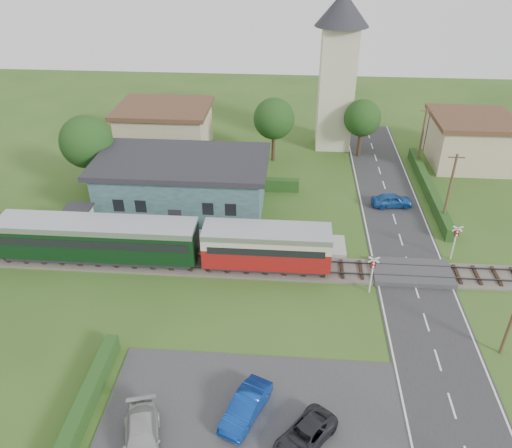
# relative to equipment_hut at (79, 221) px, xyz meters

# --- Properties ---
(ground) EXTENTS (120.00, 120.00, 0.00)m
(ground) POSITION_rel_equipment_hut_xyz_m (18.00, -5.20, -1.75)
(ground) COLOR #2D4C19
(railway_track) EXTENTS (76.00, 3.20, 0.49)m
(railway_track) POSITION_rel_equipment_hut_xyz_m (18.00, -3.20, -1.64)
(railway_track) COLOR #4C443D
(railway_track) RESTS_ON ground
(road) EXTENTS (6.00, 70.00, 0.05)m
(road) POSITION_rel_equipment_hut_xyz_m (28.00, -5.20, -1.72)
(road) COLOR #28282B
(road) RESTS_ON ground
(car_park) EXTENTS (17.00, 9.00, 0.08)m
(car_park) POSITION_rel_equipment_hut_xyz_m (16.50, -17.20, -1.71)
(car_park) COLOR #333335
(car_park) RESTS_ON ground
(crossing_deck) EXTENTS (6.20, 3.40, 0.45)m
(crossing_deck) POSITION_rel_equipment_hut_xyz_m (28.00, -3.20, -1.52)
(crossing_deck) COLOR #333335
(crossing_deck) RESTS_ON ground
(platform) EXTENTS (30.00, 3.00, 0.45)m
(platform) POSITION_rel_equipment_hut_xyz_m (8.00, 0.00, -1.52)
(platform) COLOR gray
(platform) RESTS_ON ground
(equipment_hut) EXTENTS (2.30, 2.30, 2.55)m
(equipment_hut) POSITION_rel_equipment_hut_xyz_m (0.00, 0.00, 0.00)
(equipment_hut) COLOR beige
(equipment_hut) RESTS_ON platform
(station_building) EXTENTS (16.00, 9.00, 5.30)m
(station_building) POSITION_rel_equipment_hut_xyz_m (8.00, 5.79, 0.95)
(station_building) COLOR #2E4647
(station_building) RESTS_ON ground
(train) EXTENTS (43.20, 2.90, 3.40)m
(train) POSITION_rel_equipment_hut_xyz_m (-0.32, -3.20, 0.43)
(train) COLOR #232328
(train) RESTS_ON ground
(church_tower) EXTENTS (6.00, 6.00, 17.60)m
(church_tower) POSITION_rel_equipment_hut_xyz_m (23.00, 22.80, 8.48)
(church_tower) COLOR beige
(church_tower) RESTS_ON ground
(house_west) EXTENTS (10.80, 8.80, 5.50)m
(house_west) POSITION_rel_equipment_hut_xyz_m (3.00, 19.80, 1.04)
(house_west) COLOR tan
(house_west) RESTS_ON ground
(house_east) EXTENTS (8.80, 8.80, 5.50)m
(house_east) POSITION_rel_equipment_hut_xyz_m (38.00, 18.80, 1.05)
(house_east) COLOR tan
(house_east) RESTS_ON ground
(hedge_carpark) EXTENTS (0.80, 9.00, 1.20)m
(hedge_carpark) POSITION_rel_equipment_hut_xyz_m (7.00, -17.20, -1.15)
(hedge_carpark) COLOR #193814
(hedge_carpark) RESTS_ON ground
(hedge_roadside) EXTENTS (0.80, 18.00, 1.20)m
(hedge_roadside) POSITION_rel_equipment_hut_xyz_m (32.20, 10.80, -1.15)
(hedge_roadside) COLOR #193814
(hedge_roadside) RESTS_ON ground
(hedge_station) EXTENTS (22.00, 0.80, 1.30)m
(hedge_station) POSITION_rel_equipment_hut_xyz_m (8.00, 10.30, -1.10)
(hedge_station) COLOR #193814
(hedge_station) RESTS_ON ground
(tree_a) EXTENTS (5.20, 5.20, 8.00)m
(tree_a) POSITION_rel_equipment_hut_xyz_m (-2.00, 8.80, 3.63)
(tree_a) COLOR #332316
(tree_a) RESTS_ON ground
(tree_b) EXTENTS (4.60, 4.60, 7.34)m
(tree_b) POSITION_rel_equipment_hut_xyz_m (16.00, 17.80, 3.27)
(tree_b) COLOR #332316
(tree_b) RESTS_ON ground
(tree_c) EXTENTS (4.20, 4.20, 6.78)m
(tree_c) POSITION_rel_equipment_hut_xyz_m (26.00, 19.80, 2.91)
(tree_c) COLOR #332316
(tree_c) RESTS_ON ground
(utility_pole_c) EXTENTS (1.40, 0.22, 7.00)m
(utility_pole_c) POSITION_rel_equipment_hut_xyz_m (32.20, 4.80, 1.88)
(utility_pole_c) COLOR #473321
(utility_pole_c) RESTS_ON ground
(utility_pole_d) EXTENTS (1.40, 0.22, 7.00)m
(utility_pole_d) POSITION_rel_equipment_hut_xyz_m (32.20, 16.80, 1.88)
(utility_pole_d) COLOR #473321
(utility_pole_d) RESTS_ON ground
(crossing_signal_near) EXTENTS (0.84, 0.28, 3.28)m
(crossing_signal_near) POSITION_rel_equipment_hut_xyz_m (24.40, -5.61, 0.39)
(crossing_signal_near) COLOR silver
(crossing_signal_near) RESTS_ON ground
(crossing_signal_far) EXTENTS (0.84, 0.28, 3.28)m
(crossing_signal_far) POSITION_rel_equipment_hut_xyz_m (31.60, -0.81, 0.39)
(crossing_signal_far) COLOR silver
(crossing_signal_far) RESTS_ON ground
(streetlamp_west) EXTENTS (0.30, 0.30, 5.15)m
(streetlamp_west) POSITION_rel_equipment_hut_xyz_m (-4.00, 14.80, 1.29)
(streetlamp_west) COLOR #3F3F47
(streetlamp_west) RESTS_ON ground
(streetlamp_east) EXTENTS (0.30, 0.30, 5.15)m
(streetlamp_east) POSITION_rel_equipment_hut_xyz_m (34.00, 21.80, 1.29)
(streetlamp_east) COLOR #3F3F47
(streetlamp_east) RESTS_ON ground
(car_on_road) EXTENTS (4.08, 2.04, 1.34)m
(car_on_road) POSITION_rel_equipment_hut_xyz_m (28.06, 7.77, -1.03)
(car_on_road) COLOR #194A93
(car_on_road) RESTS_ON road
(car_park_blue) EXTENTS (2.93, 4.38, 1.36)m
(car_park_blue) POSITION_rel_equipment_hut_xyz_m (16.13, -17.24, -0.99)
(car_park_blue) COLOR navy
(car_park_blue) RESTS_ON car_park
(car_park_silver) EXTENTS (3.13, 5.07, 1.37)m
(car_park_silver) POSITION_rel_equipment_hut_xyz_m (10.86, -19.70, -0.98)
(car_park_silver) COLOR #AEAEAE
(car_park_silver) RESTS_ON car_park
(car_park_dark) EXTENTS (3.95, 4.39, 1.13)m
(car_park_dark) POSITION_rel_equipment_hut_xyz_m (19.43, -18.76, -1.10)
(car_park_dark) COLOR black
(car_park_dark) RESTS_ON car_park
(pedestrian_near) EXTENTS (0.71, 0.56, 1.70)m
(pedestrian_near) POSITION_rel_equipment_hut_xyz_m (16.57, 0.11, -0.45)
(pedestrian_near) COLOR gray
(pedestrian_near) RESTS_ON platform
(pedestrian_far) EXTENTS (0.85, 0.94, 1.60)m
(pedestrian_far) POSITION_rel_equipment_hut_xyz_m (0.99, -0.12, -0.50)
(pedestrian_far) COLOR gray
(pedestrian_far) RESTS_ON platform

